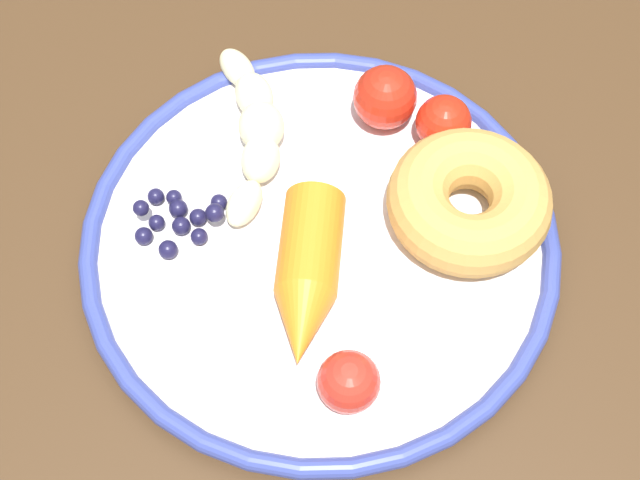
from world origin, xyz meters
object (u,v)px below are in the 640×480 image
Objects in this scene: blueberry_pile at (179,219)px; tomato_far at (347,381)px; banana at (254,129)px; carrot_orange at (307,277)px; dining_table at (389,277)px; donut at (468,205)px; tomato_near at (385,97)px; plate at (320,242)px; tomato_mid at (443,123)px.

tomato_far is (-0.08, -0.13, 0.01)m from blueberry_pile.
carrot_orange is at bearing -146.61° from banana.
donut is at bearing -93.65° from dining_table.
dining_table is 9.84× the size of donut.
tomato_near reaches higher than tomato_far.
banana is at bearing 118.26° from tomato_near.
tomato_near reaches higher than plate.
donut is 0.09m from tomato_near.
banana is 0.08m from blueberry_pile.
tomato_near is (0.12, -0.10, 0.01)m from blueberry_pile.
carrot_orange is 2.04× the size of blueberry_pile.
dining_table is 8.78× the size of carrot_orange.
plate is at bearing 149.39° from tomato_mid.
dining_table is 0.15m from carrot_orange.
donut is at bearing -154.63° from tomato_mid.
plate is 8.38× the size of tomato_far.
plate is 2.94× the size of donut.
tomato_near reaches higher than tomato_mid.
tomato_mid reaches higher than banana.
donut is (0.04, -0.08, 0.02)m from plate.
tomato_mid is at bearing -4.70° from tomato_far.
tomato_mid reaches higher than dining_table.
tomato_near reaches higher than dining_table.
tomato_near reaches higher than blueberry_pile.
banana is 2.47× the size of blueberry_pile.
tomato_mid is at bearing -30.61° from plate.
tomato_mid is 1.02× the size of tomato_far.
carrot_orange is at bearing 132.03° from donut.
dining_table is 0.14m from tomato_mid.
donut is 0.14m from tomato_far.
blueberry_pile reaches higher than plate.
donut is 1.82× the size of blueberry_pile.
tomato_mid is at bearing -14.76° from dining_table.
plate is 0.04m from carrot_orange.
blueberry_pile is at bearing 106.43° from donut.
tomato_mid reaches higher than blueberry_pile.
plate is at bearing 133.95° from dining_table.
donut reaches higher than tomato_mid.
plate is 0.09m from blueberry_pile.
tomato_near is 1.16× the size of tomato_mid.
tomato_mid is 0.19m from tomato_far.
dining_table is 28.08× the size of tomato_far.
plate is 0.09m from donut.
plate is at bearing 114.28° from donut.
blueberry_pile reaches higher than dining_table.
donut is 2.79× the size of tomato_mid.
blueberry_pile is 1.33× the size of tomato_near.
donut is at bearing -133.74° from tomato_near.
carrot_orange is 0.09m from blueberry_pile.
banana is 1.21× the size of carrot_orange.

